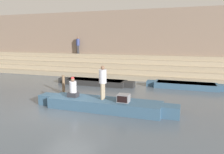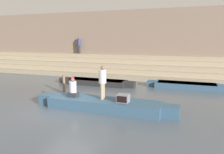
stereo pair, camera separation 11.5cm
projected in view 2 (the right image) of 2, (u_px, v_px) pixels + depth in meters
ground_plane at (69, 107)px, 10.95m from camera, size 120.00×120.00×0.00m
ghat_steps at (126, 68)px, 20.43m from camera, size 36.00×3.68×1.91m
back_wall at (131, 43)px, 21.84m from camera, size 34.20×1.28×6.19m
rowboat_main at (104, 104)px, 10.54m from camera, size 7.04×1.45×0.52m
person_standing at (103, 80)px, 10.42m from camera, size 0.36×0.36×1.62m
person_rowing at (73, 89)px, 10.92m from camera, size 0.50×0.40×1.02m
tv_set at (123, 98)px, 10.02m from camera, size 0.54×0.47×0.37m
moored_boat_shore at (96, 82)px, 16.43m from camera, size 5.98×1.29×0.39m
moored_boat_distant at (186, 85)px, 15.20m from camera, size 5.39×1.29×0.39m
mooring_post at (64, 84)px, 13.84m from camera, size 0.18×0.18×1.14m
person_on_steps at (79, 44)px, 22.73m from camera, size 0.36×0.36×1.71m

